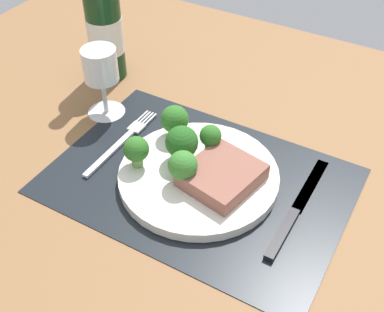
{
  "coord_description": "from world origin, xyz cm",
  "views": [
    {
      "loc": [
        26.79,
        -48.8,
        55.02
      ],
      "look_at": [
        -2.77,
        2.77,
        1.9
      ],
      "focal_mm": 46.59,
      "sensor_mm": 36.0,
      "label": 1
    }
  ],
  "objects_px": {
    "steak": "(222,175)",
    "plate": "(199,176)",
    "knife": "(294,213)",
    "wine_bottle": "(104,26)",
    "fork": "(122,141)",
    "wine_glass": "(101,70)"
  },
  "relations": [
    {
      "from": "steak",
      "to": "knife",
      "type": "xyz_separation_m",
      "value": [
        0.12,
        0.0,
        -0.03
      ]
    },
    {
      "from": "wine_glass",
      "to": "plate",
      "type": "bearing_deg",
      "value": -17.28
    },
    {
      "from": "knife",
      "to": "wine_bottle",
      "type": "xyz_separation_m",
      "value": [
        -0.46,
        0.17,
        0.1
      ]
    },
    {
      "from": "knife",
      "to": "wine_bottle",
      "type": "height_order",
      "value": "wine_bottle"
    },
    {
      "from": "steak",
      "to": "knife",
      "type": "bearing_deg",
      "value": 2.28
    },
    {
      "from": "knife",
      "to": "fork",
      "type": "bearing_deg",
      "value": -178.72
    },
    {
      "from": "fork",
      "to": "wine_bottle",
      "type": "xyz_separation_m",
      "value": [
        -0.15,
        0.17,
        0.1
      ]
    },
    {
      "from": "steak",
      "to": "fork",
      "type": "distance_m",
      "value": 0.2
    },
    {
      "from": "wine_bottle",
      "to": "wine_glass",
      "type": "relative_size",
      "value": 2.32
    },
    {
      "from": "steak",
      "to": "plate",
      "type": "bearing_deg",
      "value": -179.02
    },
    {
      "from": "plate",
      "to": "wine_glass",
      "type": "height_order",
      "value": "wine_glass"
    },
    {
      "from": "wine_bottle",
      "to": "wine_glass",
      "type": "distance_m",
      "value": 0.13
    },
    {
      "from": "plate",
      "to": "knife",
      "type": "bearing_deg",
      "value": 1.95
    },
    {
      "from": "steak",
      "to": "knife",
      "type": "relative_size",
      "value": 0.47
    },
    {
      "from": "steak",
      "to": "fork",
      "type": "relative_size",
      "value": 0.57
    },
    {
      "from": "steak",
      "to": "fork",
      "type": "height_order",
      "value": "steak"
    },
    {
      "from": "steak",
      "to": "wine_bottle",
      "type": "relative_size",
      "value": 0.36
    },
    {
      "from": "plate",
      "to": "fork",
      "type": "relative_size",
      "value": 1.3
    },
    {
      "from": "plate",
      "to": "knife",
      "type": "height_order",
      "value": "plate"
    },
    {
      "from": "plate",
      "to": "wine_glass",
      "type": "bearing_deg",
      "value": 162.72
    },
    {
      "from": "wine_bottle",
      "to": "steak",
      "type": "bearing_deg",
      "value": -27.35
    },
    {
      "from": "fork",
      "to": "wine_bottle",
      "type": "height_order",
      "value": "wine_bottle"
    }
  ]
}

